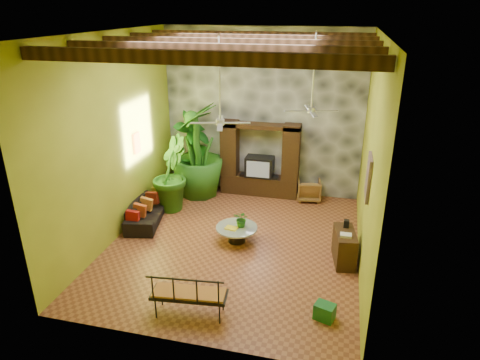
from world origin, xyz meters
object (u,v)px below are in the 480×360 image
(coffee_table, at_px, (237,232))
(wicker_armchair, at_px, (309,190))
(green_bin, at_px, (325,312))
(tall_plant_b, at_px, (170,173))
(ceiling_fan_front, at_px, (220,113))
(ceiling_fan_back, at_px, (312,102))
(tall_plant_c, at_px, (197,150))
(side_console, at_px, (344,247))
(entertainment_center, at_px, (260,165))
(iron_bench, at_px, (188,293))
(sofa, at_px, (147,211))
(tall_plant_a, at_px, (194,152))

(coffee_table, bearing_deg, wicker_armchair, 62.59)
(green_bin, bearing_deg, tall_plant_b, 140.48)
(ceiling_fan_front, xyz_separation_m, ceiling_fan_back, (1.80, 1.60, 0.00))
(wicker_armchair, distance_m, tall_plant_c, 3.59)
(wicker_armchair, xyz_separation_m, side_console, (1.10, -3.24, 0.06))
(ceiling_fan_front, height_order, side_console, ceiling_fan_front)
(entertainment_center, distance_m, iron_bench, 5.99)
(sofa, xyz_separation_m, coffee_table, (2.67, -0.51, -0.04))
(tall_plant_c, xyz_separation_m, iron_bench, (1.66, -5.50, -0.90))
(wicker_armchair, relative_size, tall_plant_c, 0.25)
(ceiling_fan_front, height_order, iron_bench, ceiling_fan_front)
(ceiling_fan_back, height_order, green_bin, ceiling_fan_back)
(entertainment_center, relative_size, tall_plant_b, 1.11)
(entertainment_center, xyz_separation_m, iron_bench, (-0.18, -5.97, -0.42))
(ceiling_fan_front, relative_size, tall_plant_b, 0.86)
(ceiling_fan_front, relative_size, green_bin, 5.04)
(wicker_armchair, xyz_separation_m, tall_plant_a, (-3.65, 0.02, 0.93))
(iron_bench, xyz_separation_m, side_console, (2.83, 2.65, -0.16))
(sofa, relative_size, wicker_armchair, 2.85)
(wicker_armchair, relative_size, tall_plant_b, 0.33)
(tall_plant_c, bearing_deg, side_console, -32.37)
(tall_plant_a, distance_m, tall_plant_b, 1.56)
(entertainment_center, relative_size, green_bin, 6.50)
(tall_plant_b, relative_size, side_console, 2.25)
(ceiling_fan_back, distance_m, coffee_table, 3.68)
(tall_plant_c, bearing_deg, tall_plant_b, -111.86)
(tall_plant_b, distance_m, iron_bench, 4.89)
(ceiling_fan_front, height_order, tall_plant_b, ceiling_fan_front)
(ceiling_fan_back, xyz_separation_m, tall_plant_b, (-3.89, 0.34, -2.32))
(ceiling_fan_front, distance_m, iron_bench, 3.76)
(entertainment_center, relative_size, tall_plant_a, 0.96)
(coffee_table, bearing_deg, tall_plant_b, 148.52)
(iron_bench, bearing_deg, tall_plant_c, 100.64)
(sofa, bearing_deg, wicker_armchair, -71.29)
(ceiling_fan_back, distance_m, tall_plant_b, 4.54)
(side_console, distance_m, green_bin, 2.13)
(ceiling_fan_back, distance_m, tall_plant_c, 4.22)
(tall_plant_a, xyz_separation_m, tall_plant_c, (0.26, -0.42, 0.19))
(entertainment_center, distance_m, side_console, 4.29)
(side_console, bearing_deg, ceiling_fan_front, 175.44)
(entertainment_center, bearing_deg, wicker_armchair, -2.85)
(ceiling_fan_back, height_order, coffee_table, ceiling_fan_back)
(sofa, relative_size, side_console, 2.10)
(coffee_table, xyz_separation_m, iron_bench, (-0.20, -2.96, 0.29))
(wicker_armchair, height_order, side_console, side_console)
(tall_plant_b, distance_m, side_console, 5.28)
(sofa, distance_m, wicker_armchair, 4.85)
(sofa, relative_size, green_bin, 5.47)
(tall_plant_a, relative_size, green_bin, 6.78)
(entertainment_center, height_order, ceiling_fan_back, ceiling_fan_back)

